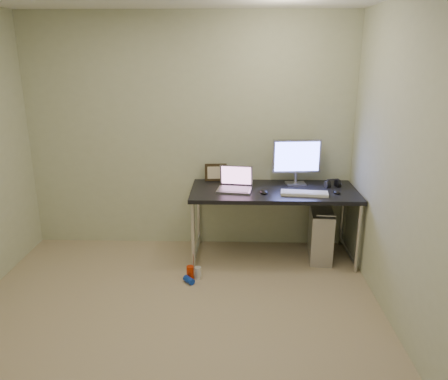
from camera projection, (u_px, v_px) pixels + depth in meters
floor at (170, 334)px, 3.38m from camera, size 3.50×3.50×0.00m
wall_back at (189, 134)px, 4.68m from camera, size 3.50×0.02×2.50m
wall_right at (420, 180)px, 2.96m from camera, size 0.02×3.50×2.50m
desk at (274, 197)px, 4.47m from camera, size 1.69×0.74×0.75m
tower_computer at (320, 234)px, 4.58m from camera, size 0.27×0.53×0.56m
cable_a at (311, 211)px, 4.85m from camera, size 0.01×0.16×0.69m
cable_b at (320, 214)px, 4.83m from camera, size 0.02×0.11×0.71m
can_red at (190, 272)px, 4.20m from camera, size 0.09×0.09×0.13m
can_white at (198, 273)px, 4.20m from camera, size 0.07×0.07×0.12m
can_blue at (189, 280)px, 4.12m from camera, size 0.12×0.12×0.06m
laptop at (235, 184)px, 4.44m from camera, size 0.37×0.32×0.24m
monitor at (297, 158)px, 4.56m from camera, size 0.51×0.16×0.48m
keyboard at (304, 193)px, 4.29m from camera, size 0.47×0.20×0.03m
mouse_right at (337, 192)px, 4.32m from camera, size 0.09×0.11×0.03m
mouse_left at (264, 191)px, 4.33m from camera, size 0.09×0.13×0.04m
headphones at (333, 184)px, 4.54m from camera, size 0.17×0.10×0.10m
picture_frame at (216, 172)px, 4.74m from camera, size 0.24×0.08×0.19m
webcam at (235, 174)px, 4.67m from camera, size 0.04×0.03×0.13m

